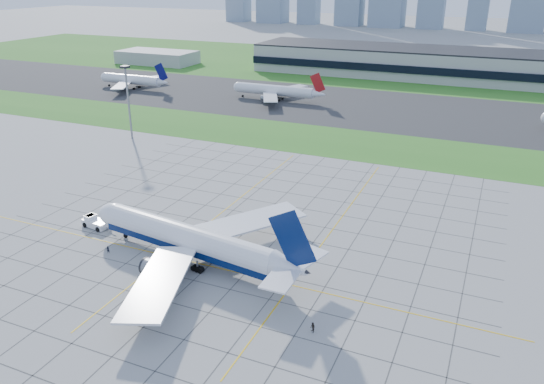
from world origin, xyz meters
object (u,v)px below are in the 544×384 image
(crew_near, at_px, (108,250))
(distant_jet_0, at_px, (132,80))
(light_mast, at_px, (128,93))
(pushback_tug, at_px, (95,222))
(distant_jet_1, at_px, (276,90))
(airliner, at_px, (190,240))
(crew_far, at_px, (313,328))

(crew_near, xyz_separation_m, distant_jet_0, (-102.35, 143.26, 3.69))
(light_mast, bearing_deg, pushback_tug, -59.32)
(crew_near, height_order, distant_jet_0, distant_jet_0)
(pushback_tug, xyz_separation_m, crew_near, (11.01, -8.80, -0.39))
(crew_near, height_order, distant_jet_1, distant_jet_1)
(airliner, relative_size, pushback_tug, 5.58)
(airliner, distance_m, pushback_tug, 29.08)
(airliner, height_order, pushback_tug, airliner)
(distant_jet_0, relative_size, distant_jet_1, 0.98)
(airliner, height_order, crew_near, airliner)
(pushback_tug, bearing_deg, distant_jet_0, 132.29)
(light_mast, distance_m, pushback_tug, 73.67)
(light_mast, xyz_separation_m, airliner, (65.35, -66.34, -11.51))
(pushback_tug, relative_size, crew_far, 5.27)
(crew_far, bearing_deg, distant_jet_0, -175.84)
(pushback_tug, height_order, distant_jet_1, distant_jet_1)
(pushback_tug, xyz_separation_m, crew_far, (59.60, -16.79, -0.27))
(airliner, bearing_deg, distant_jet_0, 138.93)
(distant_jet_0, bearing_deg, airliner, -49.17)
(crew_near, bearing_deg, light_mast, 86.53)
(light_mast, relative_size, airliner, 0.47)
(distant_jet_0, xyz_separation_m, distant_jet_1, (77.46, 4.76, 0.00))
(light_mast, xyz_separation_m, crew_far, (96.40, -78.83, -15.26))
(pushback_tug, distance_m, crew_far, 61.93)
(airliner, bearing_deg, crew_near, -157.52)
(crew_near, height_order, crew_far, crew_far)
(airliner, bearing_deg, distant_jet_1, 114.57)
(distant_jet_1, bearing_deg, pushback_tug, -84.31)
(airliner, distance_m, distant_jet_1, 149.67)
(pushback_tug, xyz_separation_m, distant_jet_0, (-91.34, 134.46, 3.30))
(light_mast, height_order, airliner, light_mast)
(crew_near, relative_size, distant_jet_0, 0.04)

